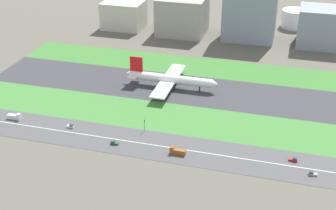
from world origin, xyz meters
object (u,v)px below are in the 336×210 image
object	(u,v)px
car_1	(293,160)
car_4	(114,143)
airliner	(169,79)
traffic_light	(145,124)
fuel_tank_centre	(295,19)
hangar_building	(182,15)
cargo_warehouse	(323,27)
car_2	(312,174)
office_tower	(250,8)
truck_1	(177,151)
truck_0	(15,117)
fuel_tank_west	(257,16)
terminal_building	(124,15)
car_3	(71,126)

from	to	relation	value
car_1	car_4	size ratio (longest dim) A/B	1.00
airliner	traffic_light	world-z (taller)	airliner
fuel_tank_centre	car_1	bearing A→B (deg)	-88.02
hangar_building	cargo_warehouse	bearing A→B (deg)	0.00
car_4	fuel_tank_centre	world-z (taller)	fuel_tank_centre
fuel_tank_centre	airliner	bearing A→B (deg)	-115.99
car_2	car_1	xyz separation A→B (m)	(-9.37, 10.00, 0.00)
car_1	office_tower	bearing A→B (deg)	104.05
truck_1	airliner	bearing A→B (deg)	-71.44
truck_0	traffic_light	size ratio (longest dim) A/B	1.17
fuel_tank_west	fuel_tank_centre	xyz separation A→B (m)	(34.69, 0.00, 0.30)
car_2	car_4	distance (m)	104.09
hangar_building	cargo_warehouse	distance (m)	120.13
car_2	hangar_building	bearing A→B (deg)	-59.26
car_4	office_tower	xyz separation A→B (m)	(49.17, 192.00, 26.74)
terminal_building	car_4	bearing A→B (deg)	-71.02
truck_0	car_4	xyz separation A→B (m)	(67.72, -10.00, -0.75)
truck_0	terminal_building	world-z (taller)	terminal_building
car_1	traffic_light	bearing A→B (deg)	174.51
fuel_tank_centre	car_2	bearing A→B (deg)	-85.85
airliner	hangar_building	size ratio (longest dim) A/B	1.56
car_2	fuel_tank_centre	distance (m)	237.73
traffic_light	fuel_tank_centre	distance (m)	231.64
fuel_tank_west	truck_0	bearing A→B (deg)	-117.84
truck_0	car_3	xyz separation A→B (m)	(36.74, 0.00, -0.75)
office_tower	fuel_tank_west	world-z (taller)	office_tower
car_4	car_1	bearing A→B (deg)	-173.97
airliner	truck_0	world-z (taller)	airliner
traffic_light	truck_1	bearing A→B (deg)	-36.82
fuel_tank_west	car_4	bearing A→B (deg)	-102.42
car_2	traffic_light	distance (m)	94.37
car_2	car_3	distance (m)	135.43
truck_0	office_tower	bearing A→B (deg)	57.29
airliner	hangar_building	world-z (taller)	hangar_building
fuel_tank_west	car_1	bearing A→B (deg)	-79.39
office_tower	fuel_tank_centre	world-z (taller)	office_tower
truck_1	hangar_building	world-z (taller)	hangar_building
terminal_building	hangar_building	xyz separation A→B (m)	(55.93, 0.00, 4.15)
car_4	fuel_tank_west	bearing A→B (deg)	-102.42
truck_1	traffic_light	size ratio (longest dim) A/B	1.17
car_2	cargo_warehouse	world-z (taller)	cargo_warehouse
traffic_light	airliner	bearing A→B (deg)	92.06
car_1	cargo_warehouse	distance (m)	183.26
car_1	office_tower	size ratio (longest dim) A/B	0.08
car_2	hangar_building	size ratio (longest dim) A/B	0.11
truck_1	fuel_tank_centre	bearing A→B (deg)	-102.22
car_3	truck_1	bearing A→B (deg)	-8.55
airliner	car_3	distance (m)	79.23
truck_1	traffic_light	xyz separation A→B (m)	(-24.04, 17.99, 2.62)
traffic_light	fuel_tank_centre	size ratio (longest dim) A/B	0.29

